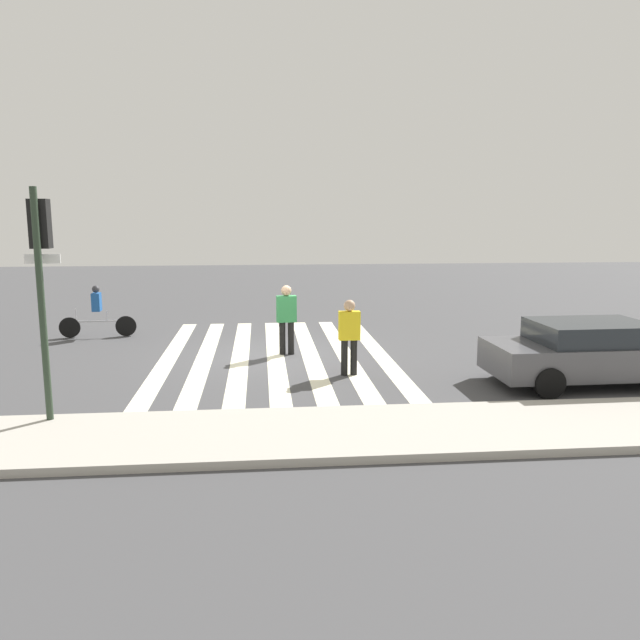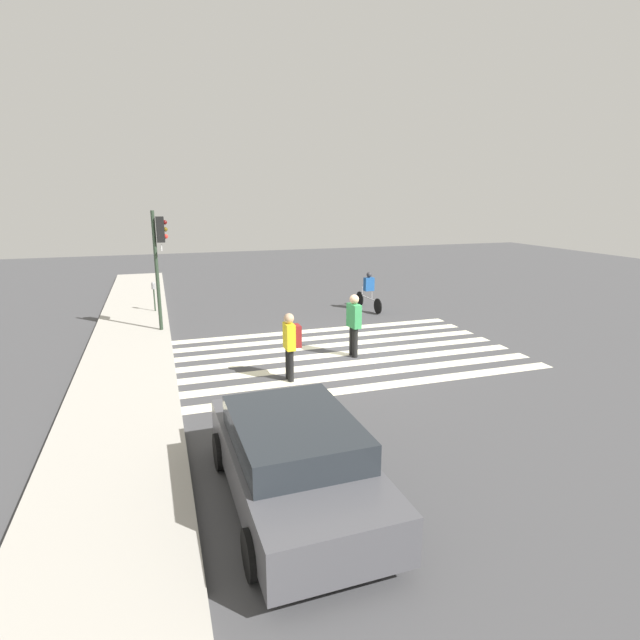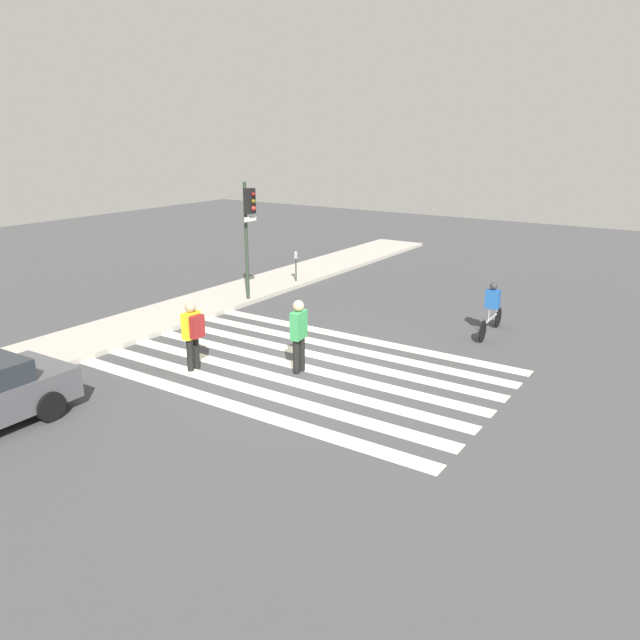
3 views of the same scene
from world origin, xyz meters
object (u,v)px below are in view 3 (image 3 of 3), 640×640
(pedestrian_adult_blue_shirt, at_px, (193,331))
(traffic_light, at_px, (249,220))
(cyclist_mid_street, at_px, (492,306))
(pedestrian_adult_tall_backpack, at_px, (299,332))
(parking_meter, at_px, (296,260))

(pedestrian_adult_blue_shirt, bearing_deg, traffic_light, 27.63)
(cyclist_mid_street, bearing_deg, pedestrian_adult_tall_backpack, 149.06)
(pedestrian_adult_tall_backpack, height_order, cyclist_mid_street, pedestrian_adult_tall_backpack)
(cyclist_mid_street, bearing_deg, traffic_light, 95.19)
(traffic_light, relative_size, pedestrian_adult_tall_backpack, 2.24)
(traffic_light, xyz_separation_m, cyclist_mid_street, (1.23, -8.20, -2.07))
(traffic_light, distance_m, pedestrian_adult_blue_shirt, 6.76)
(traffic_light, relative_size, parking_meter, 3.15)
(parking_meter, xyz_separation_m, pedestrian_adult_blue_shirt, (-8.90, -3.28, 0.05))
(traffic_light, distance_m, cyclist_mid_street, 8.55)
(parking_meter, height_order, cyclist_mid_street, cyclist_mid_street)
(pedestrian_adult_tall_backpack, bearing_deg, parking_meter, -151.16)
(pedestrian_adult_tall_backpack, distance_m, cyclist_mid_street, 6.38)
(pedestrian_adult_blue_shirt, distance_m, cyclist_mid_street, 8.74)
(parking_meter, relative_size, pedestrian_adult_tall_backpack, 0.71)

